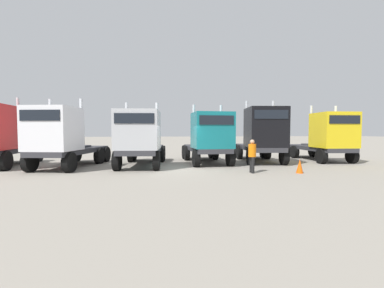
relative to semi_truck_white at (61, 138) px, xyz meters
The scene contains 8 objects.
ground 7.09m from the semi_truck_white, 11.00° to the right, with size 200.00×200.00×0.00m, color gray.
semi_truck_white is the anchor object (origin of this frame).
semi_truck_silver 4.48m from the semi_truck_white, ahead, with size 3.28×6.72×4.00m.
semi_truck_teal 8.99m from the semi_truck_white, ahead, with size 2.60×6.17×3.99m.
semi_truck_black 12.78m from the semi_truck_white, ahead, with size 3.42×6.34×4.37m.
semi_truck_yellow 17.76m from the semi_truck_white, ahead, with size 3.04×6.37×4.09m.
visitor_in_hivis 10.85m from the semi_truck_white, 16.77° to the right, with size 0.42×0.45×1.76m.
traffic_cone_near 13.37m from the semi_truck_white, 15.81° to the right, with size 0.36×0.36×0.74m, color #F2590C.
Camera 1 is at (-1.71, -14.68, 2.18)m, focal length 24.23 mm.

